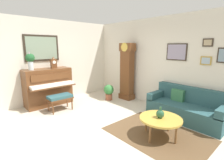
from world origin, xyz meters
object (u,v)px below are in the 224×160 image
piano (48,87)px  grandfather_clock (127,73)px  flower_vase (30,60)px  couch (186,108)px  piano_bench (60,98)px  green_jug (160,114)px  potted_plant (109,91)px  coffee_table (161,119)px  mantel_clock (54,63)px

piano → grandfather_clock: size_ratio=0.71×
grandfather_clock → flower_vase: 3.17m
grandfather_clock → couch: size_ratio=1.07×
piano_bench → green_jug: bearing=17.9°
couch → flower_vase: flower_vase is taller
potted_plant → couch: bearing=9.8°
coffee_table → flower_vase: bearing=-158.1°
grandfather_clock → flower_vase: size_ratio=3.50×
piano → grandfather_clock: 2.72m
grandfather_clock → green_jug: 2.73m
couch → green_jug: bearing=-89.1°
coffee_table → green_jug: size_ratio=3.67×
green_jug → coffee_table: bearing=47.3°
couch → mantel_clock: bearing=-150.4°
coffee_table → flower_vase: size_ratio=1.52×
mantel_clock → flower_vase: (-0.00, -0.70, 0.14)m
grandfather_clock → mantel_clock: grandfather_clock is taller
couch → mantel_clock: 4.22m
couch → green_jug: couch is taller
piano_bench → potted_plant: (0.19, 1.76, -0.08)m
coffee_table → potted_plant: bearing=162.5°
piano_bench → grandfather_clock: size_ratio=0.34×
piano_bench → potted_plant: bearing=83.7°
flower_vase → green_jug: (3.58, 1.43, -1.00)m
piano_bench → grandfather_clock: (0.54, 2.33, 0.56)m
coffee_table → mantel_clock: (-3.59, -0.73, 0.97)m
piano_bench → couch: size_ratio=0.37×
piano → couch: piano is taller
piano_bench → mantel_clock: size_ratio=1.84×
couch → flower_vase: size_ratio=3.28×
mantel_clock → green_jug: bearing=11.4°
flower_vase → green_jug: bearing=21.8°
piano → piano_bench: bearing=2.8°
mantel_clock → flower_vase: flower_vase is taller
piano_bench → flower_vase: 1.44m
grandfather_clock → coffee_table: size_ratio=2.31×
piano → mantel_clock: size_ratio=3.79×
piano → mantel_clock: 0.80m
grandfather_clock → potted_plant: (-0.34, -0.58, -0.64)m
potted_plant → green_jug: bearing=-17.8°
mantel_clock → green_jug: 3.75m
mantel_clock → potted_plant: size_ratio=0.68×
piano_bench → mantel_clock: 1.24m
couch → potted_plant: 2.64m
couch → grandfather_clock: bearing=176.8°
potted_plant → flower_vase: bearing=-112.7°
piano → flower_vase: (0.00, -0.48, 0.91)m
grandfather_clock → couch: (2.26, -0.13, -0.65)m
piano → green_jug: 3.70m
grandfather_clock → mantel_clock: (-1.29, -2.14, 0.41)m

